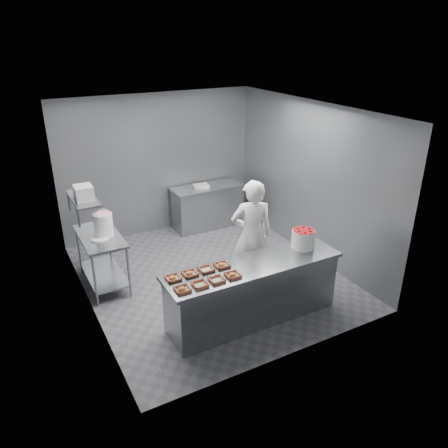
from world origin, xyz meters
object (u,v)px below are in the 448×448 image
Objects in this scene: tray_2 at (217,280)px; tray_7 at (222,265)px; tray_0 at (182,289)px; glaze_bucket at (103,224)px; back_counter at (208,206)px; tray_1 at (200,284)px; tray_4 at (173,278)px; tray_5 at (190,273)px; service_counter at (253,291)px; appliance at (84,193)px; strawberry_tub at (303,238)px; tray_3 at (233,275)px; worker at (251,235)px; prep_table at (102,252)px; tray_6 at (206,269)px.

tray_7 is at bearing 52.19° from tray_2.
glaze_bucket is (-0.43, 2.06, 0.17)m from tray_0.
back_counter is 8.01× the size of tray_1.
tray_0 and tray_4 have the same top height.
tray_5 reaches higher than back_counter.
tray_7 is (-0.42, 0.15, 0.47)m from service_counter.
tray_0 is at bearing -70.16° from appliance.
strawberry_tub reaches higher than tray_4.
back_counter is 8.01× the size of tray_2.
service_counter is 7.62× the size of strawberry_tub.
tray_2 is 0.55× the size of strawberry_tub.
tray_2 is (-1.56, -3.40, 0.47)m from back_counter.
tray_0 is at bearing -128.16° from tray_5.
tray_7 is at bearing 90.00° from tray_3.
tray_2 is at bearing -171.38° from strawberry_tub.
tray_3 is at bearing -60.69° from glaze_bucket.
back_counter is at bearing 59.03° from tray_0.
tray_2 reaches higher than back_counter.
tray_1 is (0.24, 0.00, -0.00)m from tray_0.
worker is 2.32m from glaze_bucket.
tray_0 is 0.42× the size of glaze_bucket.
glaze_bucket is at bearing -151.49° from back_counter.
strawberry_tub is (2.56, -1.86, 0.46)m from prep_table.
tray_3 is 1.00× the size of tray_5.
worker reaches higher than tray_7.
appliance is (-1.16, 1.69, 0.75)m from tray_6.
tray_4 is at bearing -123.39° from back_counter.
strawberry_tub is at bearing 140.80° from worker.
strawberry_tub is 3.08m from glaze_bucket.
tray_7 reaches higher than tray_2.
tray_2 is at bearing 0.00° from tray_1.
appliance is at bearing 108.80° from tray_0.
appliance reaches higher than tray_6.
tray_2 is 2.43m from appliance.
glaze_bucket is at bearing 108.24° from tray_1.
tray_6 is 1.58m from strawberry_tub.
tray_0 is (-1.14, -0.15, 0.47)m from service_counter.
worker is (0.88, 0.65, -0.02)m from tray_7.
service_counter is at bearing 19.90° from tray_3.
tray_1 is 0.39m from tray_4.
appliance is at bearing 114.81° from tray_1.
service_counter is 1.24m from tray_4.
service_counter is 2.17× the size of prep_table.
prep_table is at bearing 148.38° from glaze_bucket.
back_counter is at bearing 74.52° from service_counter.
tray_4 reaches higher than prep_table.
strawberry_tub is at bearing -2.47° from tray_6.
tray_4 is (0.00, 0.31, 0.00)m from tray_0.
appliance is (-1.16, 1.99, 0.75)m from tray_2.
worker is 6.25× the size of appliance.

